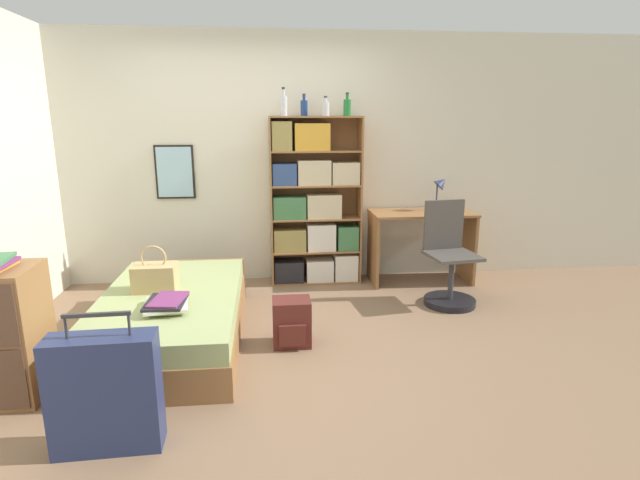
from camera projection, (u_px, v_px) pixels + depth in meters
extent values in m
plane|color=#84664C|center=(255.00, 337.00, 4.05)|extent=(14.00, 14.00, 0.00)
cube|color=beige|center=(254.00, 160.00, 5.26)|extent=(10.00, 0.06, 2.60)
cube|color=black|center=(175.00, 172.00, 5.16)|extent=(0.39, 0.02, 0.55)
cube|color=#99C1D6|center=(175.00, 172.00, 5.15)|extent=(0.35, 0.01, 0.51)
cube|color=olive|center=(172.00, 327.00, 3.95)|extent=(1.07, 1.93, 0.24)
cube|color=#9EAD70|center=(171.00, 303.00, 3.91)|extent=(1.04, 1.90, 0.16)
cube|color=olive|center=(189.00, 280.00, 4.85)|extent=(1.07, 0.04, 0.40)
cube|color=tan|center=(155.00, 278.00, 3.94)|extent=(0.33, 0.22, 0.21)
torus|color=tan|center=(153.00, 258.00, 3.90)|extent=(0.20, 0.02, 0.20)
cube|color=#427A4C|center=(167.00, 308.00, 3.58)|extent=(0.25, 0.31, 0.01)
cube|color=#99894C|center=(170.00, 307.00, 3.56)|extent=(0.21, 0.29, 0.02)
cube|color=silver|center=(167.00, 304.00, 3.55)|extent=(0.34, 0.38, 0.02)
cube|color=#232328|center=(166.00, 302.00, 3.54)|extent=(0.28, 0.36, 0.02)
cube|color=#7A336B|center=(168.00, 299.00, 3.54)|extent=(0.26, 0.35, 0.02)
cube|color=navy|center=(105.00, 393.00, 2.62)|extent=(0.56, 0.21, 0.64)
cylinder|color=#2D2D33|center=(66.00, 327.00, 2.51)|extent=(0.01, 0.01, 0.12)
cylinder|color=#2D2D33|center=(129.00, 324.00, 2.55)|extent=(0.01, 0.01, 0.12)
cube|color=#2D2D33|center=(96.00, 315.00, 2.51)|extent=(0.33, 0.03, 0.02)
cube|color=olive|center=(271.00, 203.00, 5.18)|extent=(0.02, 0.29, 1.75)
cube|color=olive|center=(359.00, 201.00, 5.28)|extent=(0.02, 0.29, 1.75)
cube|color=olive|center=(314.00, 200.00, 5.37)|extent=(0.95, 0.01, 1.75)
cube|color=olive|center=(316.00, 280.00, 5.44)|extent=(0.91, 0.29, 0.02)
cube|color=olive|center=(316.00, 250.00, 5.36)|extent=(0.91, 0.29, 0.02)
cube|color=olive|center=(316.00, 218.00, 5.27)|extent=(0.91, 0.29, 0.02)
cube|color=olive|center=(316.00, 185.00, 5.19)|extent=(0.91, 0.29, 0.02)
cube|color=olive|center=(316.00, 151.00, 5.11)|extent=(0.91, 0.29, 0.02)
cube|color=olive|center=(316.00, 117.00, 5.03)|extent=(0.91, 0.29, 0.02)
cube|color=#232328|center=(289.00, 271.00, 5.36)|extent=(0.31, 0.22, 0.23)
cube|color=silver|center=(320.00, 270.00, 5.40)|extent=(0.29, 0.22, 0.23)
cube|color=silver|center=(345.00, 266.00, 5.42)|extent=(0.25, 0.22, 0.28)
cube|color=#99894C|center=(290.00, 240.00, 5.28)|extent=(0.33, 0.22, 0.23)
cube|color=silver|center=(321.00, 237.00, 5.31)|extent=(0.30, 0.22, 0.28)
cube|color=#427A4C|center=(347.00, 237.00, 5.34)|extent=(0.22, 0.22, 0.26)
cube|color=#427A4C|center=(289.00, 207.00, 5.20)|extent=(0.34, 0.22, 0.23)
cube|color=beige|center=(324.00, 206.00, 5.24)|extent=(0.36, 0.22, 0.25)
cube|color=#334C84|center=(284.00, 174.00, 5.11)|extent=(0.24, 0.22, 0.22)
cube|color=beige|center=(314.00, 172.00, 5.14)|extent=(0.34, 0.22, 0.25)
cube|color=beige|center=(345.00, 173.00, 5.18)|extent=(0.28, 0.22, 0.23)
cube|color=#99894C|center=(282.00, 136.00, 5.02)|extent=(0.20, 0.22, 0.29)
cube|color=gold|center=(312.00, 137.00, 5.05)|extent=(0.35, 0.22, 0.27)
cylinder|color=#B7BCC1|center=(284.00, 106.00, 4.93)|extent=(0.07, 0.07, 0.19)
cylinder|color=#B7BCC1|center=(283.00, 93.00, 4.90)|extent=(0.03, 0.03, 0.06)
cylinder|color=#232328|center=(283.00, 88.00, 4.89)|extent=(0.03, 0.03, 0.02)
cylinder|color=navy|center=(304.00, 108.00, 5.01)|extent=(0.07, 0.07, 0.15)
cylinder|color=navy|center=(304.00, 98.00, 4.99)|extent=(0.03, 0.03, 0.05)
cylinder|color=#232328|center=(304.00, 95.00, 4.98)|extent=(0.03, 0.03, 0.02)
cylinder|color=#B7BCC1|center=(326.00, 109.00, 4.99)|extent=(0.07, 0.07, 0.14)
cylinder|color=#B7BCC1|center=(326.00, 100.00, 4.97)|extent=(0.03, 0.03, 0.04)
cylinder|color=#232328|center=(326.00, 97.00, 4.96)|extent=(0.03, 0.03, 0.02)
cylinder|color=#1E6B2D|center=(347.00, 108.00, 5.04)|extent=(0.08, 0.08, 0.16)
cylinder|color=#1E6B2D|center=(347.00, 97.00, 5.02)|extent=(0.03, 0.03, 0.05)
cylinder|color=#232328|center=(347.00, 93.00, 5.01)|extent=(0.03, 0.03, 0.02)
cube|color=olive|center=(422.00, 213.00, 5.26)|extent=(1.07, 0.53, 0.02)
cube|color=olive|center=(373.00, 249.00, 5.30)|extent=(0.03, 0.49, 0.74)
cube|color=olive|center=(467.00, 247.00, 5.41)|extent=(0.03, 0.49, 0.74)
cylinder|color=navy|center=(436.00, 210.00, 5.34)|extent=(0.16, 0.16, 0.02)
cylinder|color=navy|center=(437.00, 197.00, 5.31)|extent=(0.02, 0.02, 0.26)
cone|color=navy|center=(442.00, 182.00, 5.28)|extent=(0.17, 0.14, 0.17)
cylinder|color=black|center=(449.00, 302.00, 4.75)|extent=(0.48, 0.48, 0.06)
cylinder|color=#333338|center=(451.00, 281.00, 4.70)|extent=(0.05, 0.05, 0.47)
cube|color=#47423D|center=(452.00, 256.00, 4.64)|extent=(0.49, 0.49, 0.03)
cube|color=#47423D|center=(444.00, 225.00, 4.77)|extent=(0.40, 0.09, 0.48)
cube|color=#56231E|center=(292.00, 322.00, 3.88)|extent=(0.29, 0.24, 0.37)
cube|color=#56231E|center=(293.00, 336.00, 3.76)|extent=(0.21, 0.03, 0.17)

